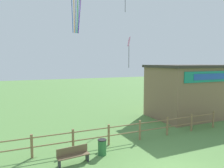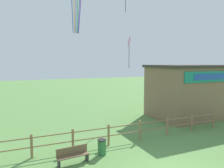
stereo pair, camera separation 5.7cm
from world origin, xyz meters
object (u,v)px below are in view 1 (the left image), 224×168
object	(u,v)px
kite_pink_diamond	(129,47)
park_bench_near_fence	(73,155)
seaside_building	(191,91)
trash_bin	(102,147)

from	to	relation	value
kite_pink_diamond	park_bench_near_fence	bearing A→B (deg)	-135.05
seaside_building	park_bench_near_fence	bearing A→B (deg)	-158.20
trash_bin	kite_pink_diamond	bearing A→B (deg)	51.53
seaside_building	kite_pink_diamond	size ratio (longest dim) A/B	2.80
trash_bin	park_bench_near_fence	bearing A→B (deg)	-168.02
seaside_building	trash_bin	xyz separation A→B (m)	(-10.89, -4.68, -2.01)
park_bench_near_fence	kite_pink_diamond	size ratio (longest dim) A/B	0.61
park_bench_near_fence	kite_pink_diamond	bearing A→B (deg)	44.95
seaside_building	park_bench_near_fence	size ratio (longest dim) A/B	4.61
seaside_building	park_bench_near_fence	world-z (taller)	seaside_building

